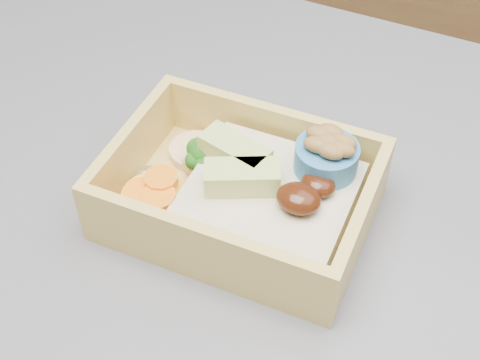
% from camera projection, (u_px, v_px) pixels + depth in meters
% --- Properties ---
extents(bento_box, '(0.19, 0.14, 0.07)m').
position_uv_depth(bento_box, '(248.00, 192.00, 0.47)').
color(bento_box, tan).
rests_on(bento_box, island).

